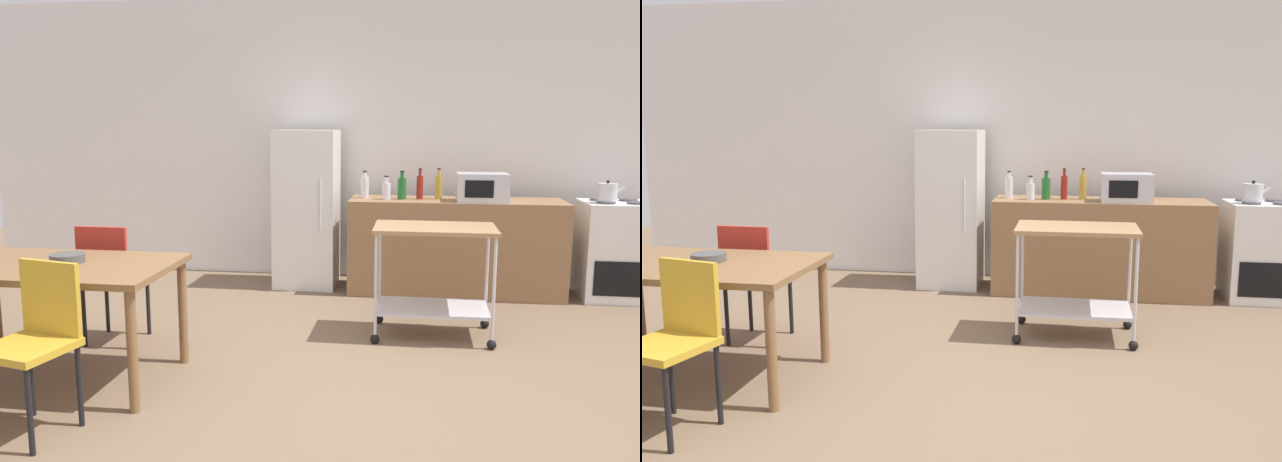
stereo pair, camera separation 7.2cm
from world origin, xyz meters
The scene contains 17 objects.
ground_plane centered at (0.00, 0.00, 0.00)m, with size 12.00×12.00×0.00m, color brown.
back_wall centered at (0.00, 3.20, 1.45)m, with size 8.40×0.12×2.90m, color white.
kitchen_counter centered at (0.90, 2.60, 0.45)m, with size 2.00×0.64×0.90m, color olive.
dining_table centered at (-1.69, 0.03, 0.67)m, with size 1.50×0.90×0.75m.
chair_mustard centered at (-1.40, -0.63, 0.52)m, with size 0.48×0.48×0.89m.
chair_red centered at (-1.66, 0.72, 0.52)m, with size 0.41×0.41×0.89m.
stove_oven centered at (2.35, 2.62, 0.45)m, with size 0.60×0.61×0.92m.
refrigerator centered at (-0.55, 2.70, 0.78)m, with size 0.60×0.63×1.55m.
kitchen_cart centered at (0.67, 1.24, 0.57)m, with size 0.91×0.57×0.85m.
bottle_sesame_oil centered at (0.03, 2.63, 1.01)m, with size 0.08×0.08×0.26m.
bottle_hot_sauce centered at (0.24, 2.53, 0.99)m, with size 0.08×0.08×0.23m.
bottle_olive_oil centered at (0.39, 2.57, 1.01)m, with size 0.08×0.08×0.27m.
bottle_soda centered at (0.56, 2.60, 1.02)m, with size 0.06×0.06×0.29m.
bottle_vinegar centered at (0.73, 2.63, 1.02)m, with size 0.07×0.07×0.29m.
microwave centered at (1.13, 2.50, 1.03)m, with size 0.46×0.35×0.26m.
fruit_bowl centered at (-1.61, 0.07, 0.78)m, with size 0.21×0.21×0.05m, color #4C4C4C.
kettle centered at (2.23, 2.52, 1.00)m, with size 0.24×0.17×0.19m.
Camera 1 is at (0.54, -3.58, 1.60)m, focal length 36.15 mm.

